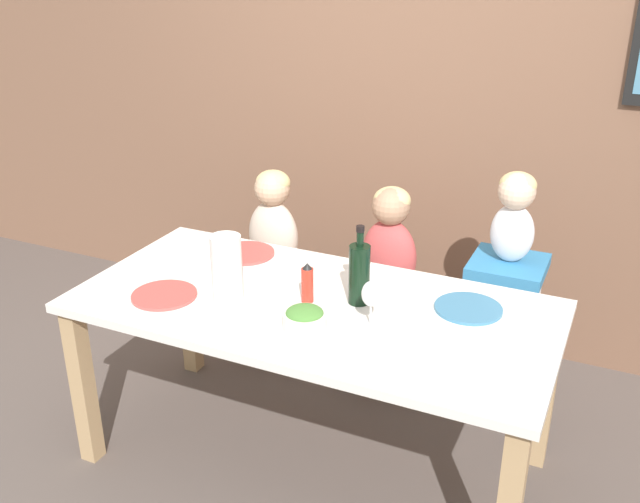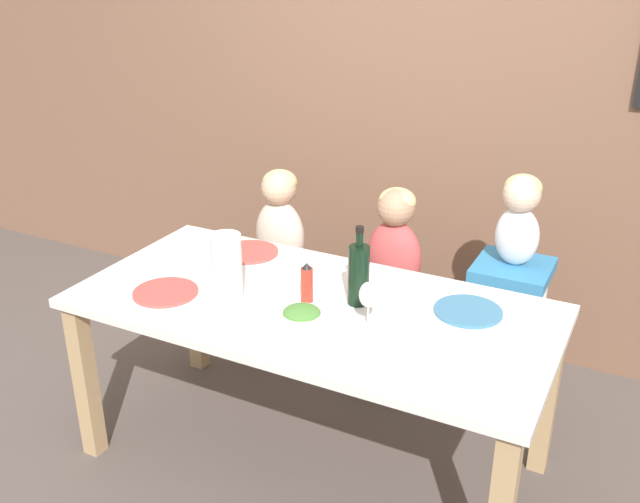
# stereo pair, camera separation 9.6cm
# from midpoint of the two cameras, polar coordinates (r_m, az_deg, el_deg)

# --- Properties ---
(ground_plane) EXTENTS (14.00, 14.00, 0.00)m
(ground_plane) POSITION_cam_midpoint_polar(r_m,az_deg,el_deg) (3.04, -1.47, -16.22)
(ground_plane) COLOR #564C47
(wall_back) EXTENTS (10.00, 0.09, 2.70)m
(wall_back) POSITION_cam_midpoint_polar(r_m,az_deg,el_deg) (3.55, 7.54, 13.71)
(wall_back) COLOR brown
(wall_back) RESTS_ON ground_plane
(dining_table) EXTENTS (1.78, 0.85, 0.72)m
(dining_table) POSITION_cam_midpoint_polar(r_m,az_deg,el_deg) (2.68, -1.61, -5.81)
(dining_table) COLOR white
(dining_table) RESTS_ON ground_plane
(chair_far_left) EXTENTS (0.36, 0.37, 0.46)m
(chair_far_left) POSITION_cam_midpoint_polar(r_m,az_deg,el_deg) (3.55, -4.42, -2.66)
(chair_far_left) COLOR silver
(chair_far_left) RESTS_ON ground_plane
(chair_far_center) EXTENTS (0.36, 0.37, 0.46)m
(chair_far_center) POSITION_cam_midpoint_polar(r_m,az_deg,el_deg) (3.33, 4.53, -4.54)
(chair_far_center) COLOR silver
(chair_far_center) RESTS_ON ground_plane
(chair_right_highchair) EXTENTS (0.31, 0.31, 0.72)m
(chair_right_highchair) POSITION_cam_midpoint_polar(r_m,az_deg,el_deg) (3.14, 13.69, -3.68)
(chair_right_highchair) COLOR silver
(chair_right_highchair) RESTS_ON ground_plane
(person_child_left) EXTENTS (0.26, 0.17, 0.51)m
(person_child_left) POSITION_cam_midpoint_polar(r_m,az_deg,el_deg) (3.42, -4.59, 2.65)
(person_child_left) COLOR beige
(person_child_left) RESTS_ON chair_far_left
(person_child_center) EXTENTS (0.26, 0.17, 0.51)m
(person_child_center) POSITION_cam_midpoint_polar(r_m,az_deg,el_deg) (3.18, 4.74, 1.06)
(person_child_center) COLOR #C64C4C
(person_child_center) RESTS_ON chair_far_center
(person_baby_right) EXTENTS (0.18, 0.16, 0.38)m
(person_baby_right) POSITION_cam_midpoint_polar(r_m,az_deg,el_deg) (2.98, 14.44, 3.29)
(person_baby_right) COLOR silver
(person_baby_right) RESTS_ON chair_right_highchair
(wine_bottle) EXTENTS (0.08, 0.08, 0.30)m
(wine_bottle) POSITION_cam_midpoint_polar(r_m,az_deg,el_deg) (2.59, 2.10, -1.71)
(wine_bottle) COLOR black
(wine_bottle) RESTS_ON dining_table
(paper_towel_roll) EXTENTS (0.11, 0.11, 0.26)m
(paper_towel_roll) POSITION_cam_midpoint_polar(r_m,az_deg,el_deg) (2.63, -8.51, -1.39)
(paper_towel_roll) COLOR white
(paper_towel_roll) RESTS_ON dining_table
(wine_glass_near) EXTENTS (0.07, 0.07, 0.17)m
(wine_glass_near) POSITION_cam_midpoint_polar(r_m,az_deg,el_deg) (2.44, 2.99, -3.49)
(wine_glass_near) COLOR white
(wine_glass_near) RESTS_ON dining_table
(salad_bowl_large) EXTENTS (0.15, 0.15, 0.08)m
(salad_bowl_large) POSITION_cam_midpoint_polar(r_m,az_deg,el_deg) (2.45, -2.37, -5.36)
(salad_bowl_large) COLOR silver
(salad_bowl_large) RESTS_ON dining_table
(dinner_plate_front_left) EXTENTS (0.25, 0.25, 0.01)m
(dinner_plate_front_left) POSITION_cam_midpoint_polar(r_m,az_deg,el_deg) (2.75, -13.34, -3.42)
(dinner_plate_front_left) COLOR #D14C47
(dinner_plate_front_left) RESTS_ON dining_table
(dinner_plate_back_left) EXTENTS (0.25, 0.25, 0.01)m
(dinner_plate_back_left) POSITION_cam_midpoint_polar(r_m,az_deg,el_deg) (3.05, -6.86, -0.14)
(dinner_plate_back_left) COLOR #D14C47
(dinner_plate_back_left) RESTS_ON dining_table
(dinner_plate_back_right) EXTENTS (0.25, 0.25, 0.01)m
(dinner_plate_back_right) POSITION_cam_midpoint_polar(r_m,az_deg,el_deg) (2.63, 10.76, -4.50)
(dinner_plate_back_right) COLOR teal
(dinner_plate_back_right) RESTS_ON dining_table
(condiment_bottle_hot_sauce) EXTENTS (0.05, 0.05, 0.16)m
(condiment_bottle_hot_sauce) POSITION_cam_midpoint_polar(r_m,az_deg,el_deg) (2.62, -2.06, -2.55)
(condiment_bottle_hot_sauce) COLOR red
(condiment_bottle_hot_sauce) RESTS_ON dining_table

